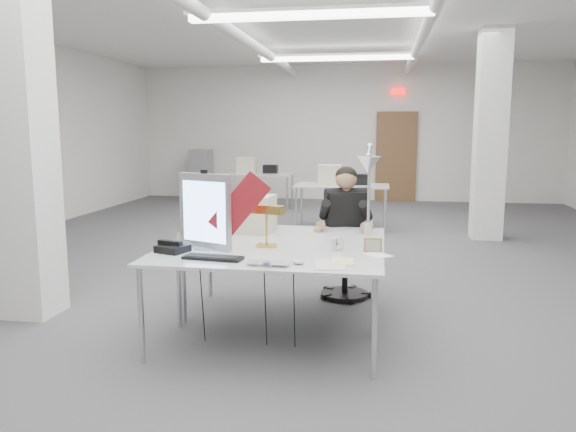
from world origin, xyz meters
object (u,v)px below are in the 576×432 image
Objects in this scene: office_chair at (345,241)px; beige_monitor at (254,214)px; laptop at (267,265)px; desk_phone at (173,249)px; desk_main at (264,257)px; bankers_lamp at (267,227)px; seated_person at (346,211)px; monitor at (205,211)px; architect_lamp at (368,186)px.

office_chair is 3.24× the size of beige_monitor.
beige_monitor reaches higher than laptop.
desk_phone is 1.05m from beige_monitor.
desk_main is 0.37m from bankers_lamp.
laptop is 0.94× the size of bankers_lamp.
beige_monitor is (-0.39, 1.29, 0.16)m from laptop.
desk_phone is at bearing -147.93° from seated_person.
office_chair is 3.62× the size of bankers_lamp.
beige_monitor is at bearing 95.89° from monitor.
office_chair is at bearing 73.04° from seated_person.
seated_person is 1.41× the size of monitor.
architect_lamp reaches higher than seated_person.
desk_main is at bearing 3.37° from monitor.
seated_person is 1.92m from desk_phone.
seated_person is 0.96m from beige_monitor.
desk_phone is (-1.25, -1.44, -0.12)m from seated_person.
office_chair reaches higher than desk_main.
laptop is (0.09, -0.35, 0.02)m from desk_main.
office_chair is at bearing 37.04° from beige_monitor.
seated_person reaches higher than desk_main.
seated_person reaches higher than office_chair.
monitor is 1.67× the size of beige_monitor.
laptop is at bearing -140.81° from architect_lamp.
desk_phone is at bearing -138.40° from bankers_lamp.
monitor reaches higher than desk_main.
office_chair is 1.26× the size of architect_lamp.
desk_phone is at bearing -119.29° from monitor.
architect_lamp is (1.05, -0.21, 0.29)m from beige_monitor.
desk_main is 2.98× the size of monitor.
office_chair is 1.94× the size of monitor.
architect_lamp is at bearing 44.48° from desk_main.
monitor is (-0.52, 0.17, 0.31)m from desk_main.
monitor is 1.41m from architect_lamp.
desk_main is 1.01m from beige_monitor.
monitor is 2.00× the size of laptop.
architect_lamp is at bearing -7.54° from beige_monitor.
monitor reaches higher than seated_person.
architect_lamp reaches higher than laptop.
monitor is (-1.04, -1.27, 0.16)m from seated_person.
monitor is 2.77× the size of desk_phone.
laptop is 0.70m from bankers_lamp.
beige_monitor is at bearing 149.70° from architect_lamp.
laptop is 0.32× the size of architect_lamp.
monitor is at bearing -145.19° from office_chair.
desk_main is 1.93× the size of architect_lamp.
monitor is (-1.04, -1.32, 0.47)m from office_chair.
office_chair is 1.96m from desk_phone.
seated_person reaches higher than desk_phone.
seated_person reaches higher than laptop.
monitor is at bearing 141.08° from laptop.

